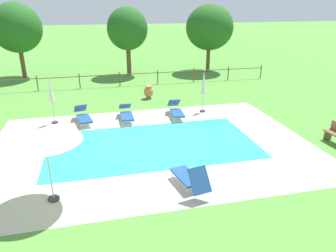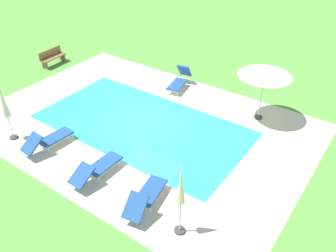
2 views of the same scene
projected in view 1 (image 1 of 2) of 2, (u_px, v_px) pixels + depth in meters
The scene contains 16 objects.
ground_plane at pixel (153, 145), 13.47m from camera, with size 160.00×160.00×0.00m, color #518E38.
pool_deck_paving at pixel (153, 145), 13.47m from camera, with size 13.46×9.34×0.01m, color beige.
swimming_pool_water at pixel (153, 145), 13.47m from camera, with size 8.78×4.65×0.01m, color #2DB7C6.
pool_coping_rim at pixel (153, 144), 13.47m from camera, with size 9.26×5.13×0.01m.
sun_lounger_north_near_steps at pixel (176, 110), 16.63m from camera, with size 0.74×2.04×0.84m.
sun_lounger_north_mid at pixel (190, 178), 10.18m from camera, with size 0.94×1.91×1.01m.
sun_lounger_north_far at pixel (126, 113), 16.16m from camera, with size 0.61×2.05×0.76m.
sun_lounger_north_end at pixel (83, 116), 15.80m from camera, with size 0.98×2.08×0.84m.
patio_umbrella_open_foreground at pixel (44, 136), 8.92m from camera, with size 2.16×2.16×2.40m.
patio_umbrella_closed_row_west at pixel (204, 85), 16.96m from camera, with size 0.32×0.32×2.37m.
patio_umbrella_closed_row_centre at pixel (51, 93), 15.30m from camera, with size 0.32×0.32×2.44m.
terracotta_urn_near_fence at pixel (149, 92), 19.78m from camera, with size 0.59×0.59×0.82m.
perimeter_fence at pixel (120, 77), 22.63m from camera, with size 22.58×0.08×1.05m.
tree_west_mid at pixel (210, 28), 26.51m from camera, with size 4.00×4.00×5.60m.
tree_centre at pixel (127, 29), 25.09m from camera, with size 3.25×3.25×5.43m.
tree_east_mid at pixel (17, 28), 24.07m from camera, with size 3.76×3.76×5.75m.
Camera 1 is at (-2.15, -12.06, 5.71)m, focal length 33.51 mm.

